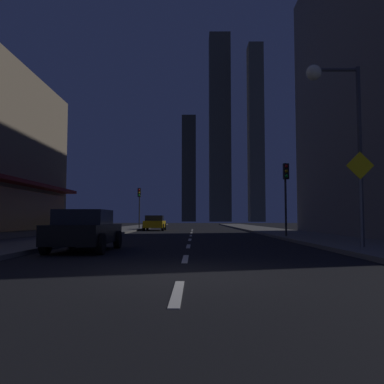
{
  "coord_description": "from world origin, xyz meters",
  "views": [
    {
      "loc": [
        0.27,
        -8.22,
        1.14
      ],
      "look_at": [
        0.0,
        29.84,
        3.68
      ],
      "focal_mm": 37.51,
      "sensor_mm": 36.0,
      "label": 1
    }
  ],
  "objects": [
    {
      "name": "skyscraper_distant_tall",
      "position": [
        -2.16,
        156.15,
        21.73
      ],
      "size": [
        5.71,
        7.57,
        43.46
      ],
      "primitive_type": "cube",
      "color": "#39362B",
      "rests_on": "ground"
    },
    {
      "name": "fire_hydrant_far_left",
      "position": [
        -5.9,
        19.06,
        0.45
      ],
      "size": [
        0.42,
        0.3,
        0.65
      ],
      "color": "red",
      "rests_on": "sidewalk_left"
    },
    {
      "name": "street_lamp_right",
      "position": [
        5.38,
        6.07,
        5.07
      ],
      "size": [
        1.96,
        0.56,
        6.58
      ],
      "color": "#38383D",
      "rests_on": "sidewalk_right"
    },
    {
      "name": "skyscraper_distant_short",
      "position": [
        23.61,
        143.37,
        34.17
      ],
      "size": [
        5.59,
        7.23,
        68.33
      ],
      "primitive_type": "cube",
      "color": "brown",
      "rests_on": "ground"
    },
    {
      "name": "traffic_light_far_left",
      "position": [
        -5.5,
        33.26,
        3.19
      ],
      "size": [
        0.32,
        0.48,
        4.2
      ],
      "color": "#2D2D2D",
      "rests_on": "sidewalk_left"
    },
    {
      "name": "lane_marking_center",
      "position": [
        0.0,
        16.2,
        0.01
      ],
      "size": [
        0.16,
        38.6,
        0.01
      ],
      "color": "silver",
      "rests_on": "ground"
    },
    {
      "name": "ground_plane",
      "position": [
        0.0,
        32.0,
        -0.05
      ],
      "size": [
        78.0,
        136.0,
        0.1
      ],
      "primitive_type": "cube",
      "color": "black"
    },
    {
      "name": "pedestrian_crossing_sign",
      "position": [
        5.6,
        4.66,
        2.02
      ],
      "size": [
        0.91,
        0.08,
        3.15
      ],
      "color": "slate",
      "rests_on": "sidewalk_right"
    },
    {
      "name": "car_parked_near",
      "position": [
        -3.6,
        5.88,
        0.74
      ],
      "size": [
        1.98,
        4.24,
        1.45
      ],
      "color": "black",
      "rests_on": "ground"
    },
    {
      "name": "traffic_light_near_right",
      "position": [
        5.5,
        14.71,
        3.19
      ],
      "size": [
        0.32,
        0.48,
        4.2
      ],
      "color": "#2D2D2D",
      "rests_on": "sidewalk_right"
    },
    {
      "name": "sidewalk_right",
      "position": [
        7.0,
        32.0,
        0.07
      ],
      "size": [
        4.0,
        76.0,
        0.15
      ],
      "primitive_type": "cube",
      "color": "#605E59",
      "rests_on": "ground"
    },
    {
      "name": "car_parked_far",
      "position": [
        -3.6,
        30.5,
        0.74
      ],
      "size": [
        1.98,
        4.24,
        1.45
      ],
      "color": "gold",
      "rests_on": "ground"
    },
    {
      "name": "skyscraper_distant_mid",
      "position": [
        10.36,
        151.47,
        37.96
      ],
      "size": [
        8.46,
        8.38,
        75.93
      ],
      "primitive_type": "cube",
      "color": "#494537",
      "rests_on": "ground"
    },
    {
      "name": "sidewalk_left",
      "position": [
        -7.0,
        32.0,
        0.07
      ],
      "size": [
        4.0,
        76.0,
        0.15
      ],
      "primitive_type": "cube",
      "color": "#605E59",
      "rests_on": "ground"
    }
  ]
}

